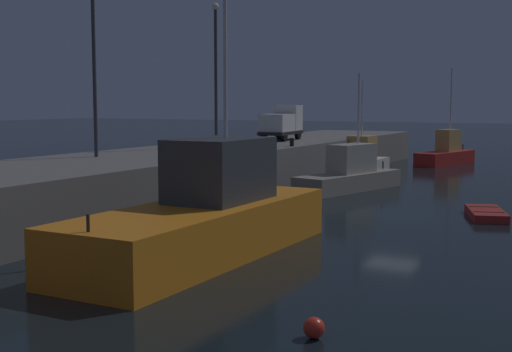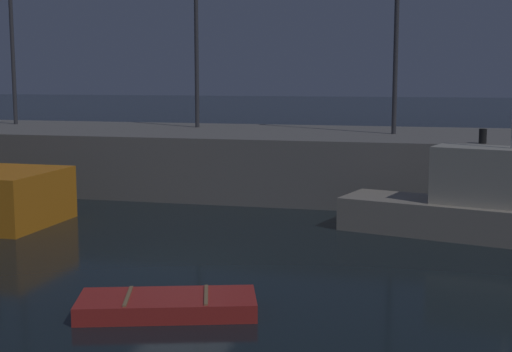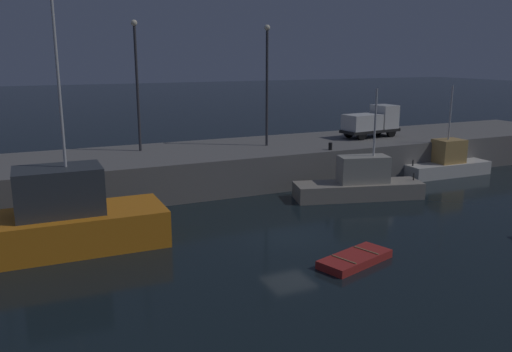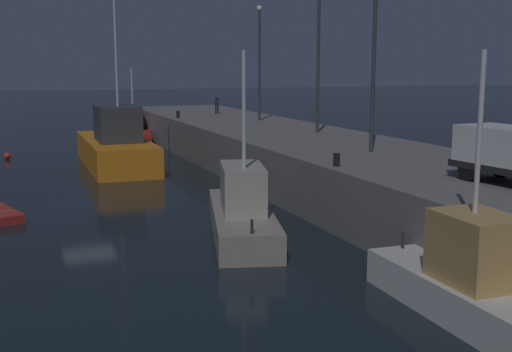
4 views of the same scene
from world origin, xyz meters
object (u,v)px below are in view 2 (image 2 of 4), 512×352
Objects in this scene: bollard_west at (483,136)px; lamp_post_east at (196,15)px; lamp_post_west at (11,25)px; lamp_post_central at (397,9)px; fishing_trawler_red at (480,207)px; rowboat_white_mid at (167,305)px.

lamp_post_east is at bearing 156.93° from bollard_west.
bollard_west is (22.65, -5.40, -4.70)m from lamp_post_west.
lamp_post_central is at bearing -4.99° from lamp_post_west.
lamp_post_west is 15.86× the size of bollard_west.
bollard_west is (0.21, 4.10, 1.91)m from fishing_trawler_red.
lamp_post_central is (9.42, -1.76, -0.11)m from lamp_post_east.
fishing_trawler_red is 0.97× the size of lamp_post_east.
lamp_post_west is 9.79m from lamp_post_east.
lamp_post_east reaches higher than lamp_post_central.
lamp_post_east is 14.86m from bollard_west.
rowboat_white_mid is 0.44× the size of lamp_post_east.
lamp_post_west reaches higher than bollard_west.
lamp_post_west is at bearing 166.60° from bollard_west.
lamp_post_central reaches higher than bollard_west.
rowboat_white_mid is at bearing -50.63° from lamp_post_west.
lamp_post_east is 9.59m from lamp_post_central.
lamp_post_east is 1.02× the size of lamp_post_central.
lamp_post_west is (-15.52, 18.91, 7.41)m from rowboat_white_mid.
rowboat_white_mid is 7.59× the size of bollard_west.
lamp_post_central reaches higher than lamp_post_west.
lamp_post_east reaches higher than lamp_post_west.
rowboat_white_mid is 0.48× the size of lamp_post_west.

